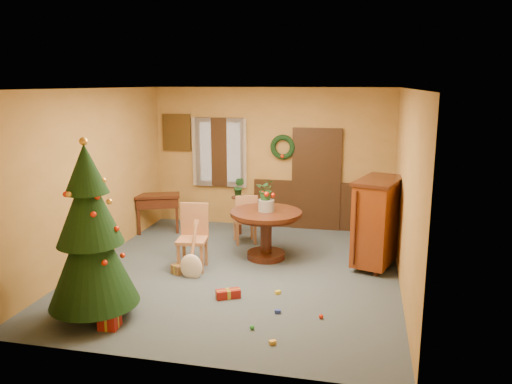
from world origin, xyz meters
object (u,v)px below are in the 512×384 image
(sideboard, at_px, (378,220))
(chair_near, at_px, (193,234))
(christmas_tree, at_px, (90,235))
(writing_desk, at_px, (158,204))
(dining_table, at_px, (266,225))

(sideboard, bearing_deg, chair_near, -166.10)
(christmas_tree, xyz_separation_m, writing_desk, (-0.73, 3.74, -0.52))
(writing_desk, bearing_deg, chair_near, -51.83)
(dining_table, xyz_separation_m, christmas_tree, (-1.72, -2.68, 0.52))
(christmas_tree, bearing_deg, chair_near, 72.29)
(chair_near, bearing_deg, dining_table, 32.35)
(dining_table, bearing_deg, chair_near, -147.65)
(christmas_tree, bearing_deg, writing_desk, 101.05)
(dining_table, height_order, chair_near, chair_near)
(christmas_tree, height_order, sideboard, christmas_tree)
(writing_desk, bearing_deg, sideboard, -13.29)
(chair_near, xyz_separation_m, writing_desk, (-1.37, 1.74, 0.02))
(dining_table, bearing_deg, sideboard, 1.32)
(chair_near, xyz_separation_m, sideboard, (2.93, 0.73, 0.22))
(writing_desk, xyz_separation_m, sideboard, (4.30, -1.02, 0.20))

